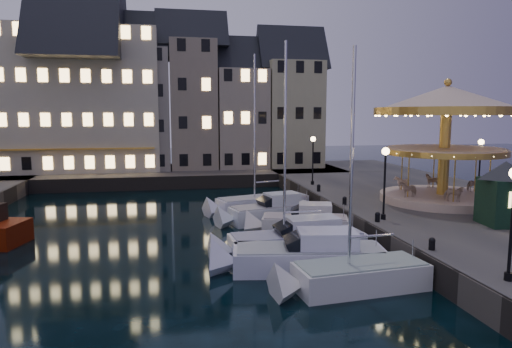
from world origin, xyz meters
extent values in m
plane|color=black|center=(0.00, 0.00, 0.00)|extent=(160.00, 160.00, 0.00)
cube|color=#474442|center=(14.00, 6.00, 0.65)|extent=(16.00, 56.00, 1.30)
cube|color=#474442|center=(-8.00, 28.00, 0.65)|extent=(44.00, 12.00, 1.30)
cube|color=#47423A|center=(6.00, 6.00, 0.65)|extent=(0.15, 44.00, 1.30)
cube|color=#47423A|center=(-6.00, 22.00, 0.65)|extent=(48.00, 0.15, 1.30)
cylinder|color=black|center=(7.20, -9.00, 1.45)|extent=(0.28, 0.28, 0.30)
cylinder|color=black|center=(7.20, -9.00, 3.20)|extent=(0.12, 0.12, 3.80)
cylinder|color=black|center=(7.20, 1.00, 1.45)|extent=(0.28, 0.28, 0.30)
cylinder|color=black|center=(7.20, 1.00, 3.20)|extent=(0.12, 0.12, 3.80)
sphere|color=#FFD18C|center=(7.20, 1.00, 5.25)|extent=(0.44, 0.44, 0.44)
cylinder|color=black|center=(7.20, 14.50, 1.45)|extent=(0.28, 0.28, 0.30)
cylinder|color=black|center=(7.20, 14.50, 3.20)|extent=(0.12, 0.12, 3.80)
sphere|color=#FFD18C|center=(7.20, 14.50, 5.25)|extent=(0.44, 0.44, 0.44)
cylinder|color=black|center=(18.50, 8.00, 1.45)|extent=(0.28, 0.28, 0.30)
cylinder|color=black|center=(18.50, 8.00, 3.20)|extent=(0.12, 0.12, 3.80)
sphere|color=#FFD18C|center=(18.50, 8.00, 5.25)|extent=(0.44, 0.44, 0.44)
cylinder|color=black|center=(6.60, -5.00, 1.50)|extent=(0.28, 0.28, 0.40)
sphere|color=black|center=(6.60, -5.00, 1.72)|extent=(0.30, 0.30, 0.30)
cylinder|color=black|center=(6.60, 0.50, 1.50)|extent=(0.28, 0.28, 0.40)
sphere|color=black|center=(6.60, 0.50, 1.72)|extent=(0.30, 0.30, 0.30)
cylinder|color=black|center=(6.60, 5.50, 1.50)|extent=(0.28, 0.28, 0.40)
sphere|color=black|center=(6.60, 5.50, 1.72)|extent=(0.30, 0.30, 0.30)
cylinder|color=black|center=(6.60, 11.00, 1.50)|extent=(0.28, 0.28, 0.40)
sphere|color=black|center=(6.60, 11.00, 1.72)|extent=(0.30, 0.30, 0.30)
cube|color=gray|center=(-19.50, 30.00, 6.80)|extent=(5.00, 8.00, 11.00)
cube|color=gray|center=(-14.05, 30.00, 7.30)|extent=(5.60, 8.00, 12.00)
cube|color=gray|center=(-8.00, 30.00, 7.80)|extent=(6.20, 8.00, 13.00)
cube|color=gray|center=(-2.25, 30.00, 8.30)|extent=(5.00, 8.00, 14.00)
cube|color=gray|center=(3.20, 30.00, 6.80)|extent=(5.60, 8.00, 11.00)
cube|color=tan|center=(9.25, 30.00, 7.30)|extent=(6.20, 8.00, 12.00)
cube|color=beige|center=(-14.00, 30.00, 8.80)|extent=(16.00, 9.00, 15.00)
cube|color=silver|center=(2.92, -5.70, 0.45)|extent=(5.75, 2.68, 1.30)
cube|color=gray|center=(2.92, -5.70, 1.12)|extent=(5.46, 2.48, 0.10)
cylinder|color=silver|center=(2.37, -5.75, 5.97)|extent=(0.14, 0.14, 9.74)
cube|color=silver|center=(1.45, -3.10, 0.45)|extent=(7.35, 3.44, 1.30)
cube|color=gray|center=(1.45, -3.10, 1.12)|extent=(6.97, 3.19, 0.10)
cube|color=silver|center=(2.28, -3.24, 1.55)|extent=(2.93, 2.17, 0.80)
cube|color=black|center=(0.89, -3.02, 1.45)|extent=(1.44, 1.82, 0.95)
cube|color=silver|center=(1.60, -0.53, 0.45)|extent=(7.22, 2.58, 1.30)
cube|color=gray|center=(1.60, -0.53, 1.12)|extent=(6.86, 2.39, 0.10)
cube|color=silver|center=(2.45, -0.47, 1.55)|extent=(2.80, 1.75, 0.80)
cube|color=black|center=(1.04, -0.57, 1.45)|extent=(1.30, 1.54, 0.95)
cylinder|color=silver|center=(0.90, -0.58, 5.88)|extent=(0.14, 0.14, 9.55)
cube|color=silver|center=(3.17, 3.27, 0.45)|extent=(5.52, 3.43, 1.30)
cube|color=gray|center=(3.17, 3.27, 1.12)|extent=(5.22, 3.20, 0.10)
cube|color=silver|center=(3.77, 3.08, 1.55)|extent=(2.31, 2.00, 0.80)
cube|color=black|center=(2.78, 3.39, 1.45)|extent=(1.30, 1.60, 0.83)
cube|color=silver|center=(1.99, 6.98, 0.45)|extent=(6.27, 3.36, 1.30)
cube|color=gray|center=(1.99, 6.98, 1.12)|extent=(5.94, 3.14, 0.10)
cube|color=silver|center=(2.69, 7.15, 1.55)|extent=(2.56, 1.99, 0.80)
cube|color=black|center=(1.53, 6.87, 1.45)|extent=(1.35, 1.60, 0.88)
cube|color=silver|center=(1.99, 10.49, 0.45)|extent=(7.32, 3.95, 1.30)
cube|color=gray|center=(1.99, 10.49, 1.12)|extent=(6.94, 3.69, 0.10)
cylinder|color=silver|center=(1.32, 10.29, 5.83)|extent=(0.14, 0.14, 9.46)
cylinder|color=#C6AA91|center=(13.72, 5.36, 1.56)|extent=(8.39, 8.39, 0.52)
cylinder|color=gold|center=(13.72, 5.36, 5.08)|extent=(0.73, 0.73, 6.51)
cylinder|color=#C6AA91|center=(13.72, 5.36, 4.97)|extent=(7.77, 7.77, 0.19)
cylinder|color=gold|center=(13.72, 5.36, 4.78)|extent=(8.06, 8.06, 0.37)
cone|color=#C6AA91|center=(13.72, 5.36, 8.44)|extent=(9.65, 9.65, 1.68)
cylinder|color=gold|center=(13.72, 5.36, 7.54)|extent=(9.65, 9.65, 0.52)
sphere|color=gold|center=(13.72, 5.36, 9.49)|extent=(0.52, 0.52, 0.52)
imported|color=#C6AA91|center=(16.53, 6.23, 2.35)|extent=(1.75, 1.27, 1.05)
cube|color=black|center=(13.03, -1.43, 2.58)|extent=(2.39, 2.39, 2.56)
pyramid|color=black|center=(13.03, -1.43, 4.82)|extent=(3.41, 3.41, 0.96)
camera|label=1|loc=(-4.80, -23.05, 7.31)|focal=32.00mm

